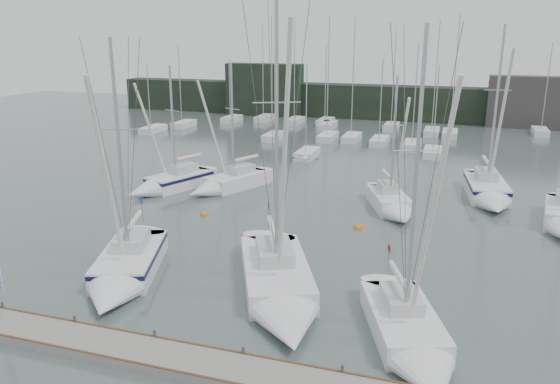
{
  "coord_description": "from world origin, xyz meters",
  "views": [
    {
      "loc": [
        9.3,
        -21.65,
        12.68
      ],
      "look_at": [
        0.58,
        5.0,
        4.45
      ],
      "focal_mm": 35.0,
      "sensor_mm": 36.0,
      "label": 1
    }
  ],
  "objects_px": {
    "sailboat_near_right": "(413,344)",
    "buoy_b": "(358,228)",
    "sailboat_near_center": "(281,294)",
    "sailboat_mid_a": "(167,184)",
    "sailboat_mid_c": "(393,206)",
    "sailboat_mid_d": "(489,194)",
    "sailboat_near_left": "(123,273)",
    "buoy_c": "(204,215)",
    "sailboat_mid_b": "(224,184)"
  },
  "relations": [
    {
      "from": "sailboat_near_center",
      "to": "sailboat_mid_d",
      "type": "xyz_separation_m",
      "value": [
        10.16,
        20.96,
        0.09
      ]
    },
    {
      "from": "sailboat_near_left",
      "to": "sailboat_mid_a",
      "type": "bearing_deg",
      "value": 92.96
    },
    {
      "from": "sailboat_near_left",
      "to": "sailboat_mid_c",
      "type": "xyz_separation_m",
      "value": [
        12.03,
        16.12,
        -0.04
      ]
    },
    {
      "from": "sailboat_mid_c",
      "to": "sailboat_mid_d",
      "type": "relative_size",
      "value": 0.74
    },
    {
      "from": "sailboat_near_center",
      "to": "sailboat_mid_a",
      "type": "xyz_separation_m",
      "value": [
        -15.17,
        15.9,
        0.03
      ]
    },
    {
      "from": "sailboat_near_left",
      "to": "buoy_c",
      "type": "relative_size",
      "value": 23.0
    },
    {
      "from": "sailboat_near_left",
      "to": "buoy_b",
      "type": "xyz_separation_m",
      "value": [
        10.17,
        12.25,
        -0.59
      ]
    },
    {
      "from": "sailboat_near_left",
      "to": "buoy_c",
      "type": "distance_m",
      "value": 11.56
    },
    {
      "from": "sailboat_near_right",
      "to": "buoy_b",
      "type": "bearing_deg",
      "value": 88.63
    },
    {
      "from": "sailboat_mid_a",
      "to": "sailboat_mid_c",
      "type": "relative_size",
      "value": 1.05
    },
    {
      "from": "buoy_b",
      "to": "sailboat_mid_a",
      "type": "bearing_deg",
      "value": 166.57
    },
    {
      "from": "sailboat_near_center",
      "to": "sailboat_near_left",
      "type": "bearing_deg",
      "value": 157.75
    },
    {
      "from": "sailboat_mid_a",
      "to": "sailboat_mid_d",
      "type": "relative_size",
      "value": 0.77
    },
    {
      "from": "sailboat_near_left",
      "to": "sailboat_mid_c",
      "type": "height_order",
      "value": "sailboat_near_left"
    },
    {
      "from": "sailboat_mid_d",
      "to": "buoy_c",
      "type": "distance_m",
      "value": 21.97
    },
    {
      "from": "buoy_c",
      "to": "sailboat_near_center",
      "type": "bearing_deg",
      "value": -49.62
    },
    {
      "from": "sailboat_mid_a",
      "to": "buoy_b",
      "type": "bearing_deg",
      "value": 8.76
    },
    {
      "from": "sailboat_mid_a",
      "to": "buoy_b",
      "type": "relative_size",
      "value": 16.96
    },
    {
      "from": "sailboat_mid_a",
      "to": "sailboat_near_left",
      "type": "bearing_deg",
      "value": -45.75
    },
    {
      "from": "sailboat_mid_d",
      "to": "buoy_b",
      "type": "xyz_separation_m",
      "value": [
        -8.57,
        -9.06,
        -0.66
      ]
    },
    {
      "from": "sailboat_mid_d",
      "to": "buoy_b",
      "type": "relative_size",
      "value": 21.96
    },
    {
      "from": "sailboat_mid_c",
      "to": "buoy_b",
      "type": "height_order",
      "value": "sailboat_mid_c"
    },
    {
      "from": "sailboat_mid_a",
      "to": "sailboat_mid_d",
      "type": "bearing_deg",
      "value": 33.49
    },
    {
      "from": "sailboat_mid_c",
      "to": "sailboat_mid_d",
      "type": "bearing_deg",
      "value": 16.14
    },
    {
      "from": "sailboat_near_right",
      "to": "buoy_b",
      "type": "relative_size",
      "value": 21.6
    },
    {
      "from": "sailboat_near_center",
      "to": "sailboat_mid_c",
      "type": "height_order",
      "value": "sailboat_near_center"
    },
    {
      "from": "sailboat_mid_d",
      "to": "buoy_c",
      "type": "bearing_deg",
      "value": -160.08
    },
    {
      "from": "sailboat_near_center",
      "to": "sailboat_mid_d",
      "type": "bearing_deg",
      "value": 39.51
    },
    {
      "from": "sailboat_near_left",
      "to": "sailboat_mid_d",
      "type": "height_order",
      "value": "sailboat_mid_d"
    },
    {
      "from": "sailboat_mid_b",
      "to": "sailboat_mid_c",
      "type": "xyz_separation_m",
      "value": [
        14.08,
        -1.62,
        0.0
      ]
    },
    {
      "from": "sailboat_near_center",
      "to": "buoy_c",
      "type": "distance_m",
      "value": 14.66
    },
    {
      "from": "sailboat_mid_c",
      "to": "sailboat_mid_d",
      "type": "distance_m",
      "value": 8.49
    },
    {
      "from": "sailboat_mid_b",
      "to": "buoy_b",
      "type": "relative_size",
      "value": 17.28
    },
    {
      "from": "sailboat_mid_a",
      "to": "sailboat_mid_b",
      "type": "xyz_separation_m",
      "value": [
        4.54,
        1.49,
        -0.05
      ]
    },
    {
      "from": "sailboat_near_left",
      "to": "sailboat_near_center",
      "type": "bearing_deg",
      "value": -16.73
    },
    {
      "from": "sailboat_mid_d",
      "to": "sailboat_near_left",
      "type": "bearing_deg",
      "value": -137.93
    },
    {
      "from": "sailboat_near_left",
      "to": "sailboat_mid_c",
      "type": "bearing_deg",
      "value": 34.16
    },
    {
      "from": "sailboat_mid_d",
      "to": "buoy_b",
      "type": "distance_m",
      "value": 12.49
    },
    {
      "from": "sailboat_near_right",
      "to": "sailboat_mid_d",
      "type": "distance_m",
      "value": 23.63
    },
    {
      "from": "sailboat_near_center",
      "to": "sailboat_mid_a",
      "type": "bearing_deg",
      "value": 109.03
    },
    {
      "from": "sailboat_near_right",
      "to": "sailboat_mid_b",
      "type": "height_order",
      "value": "sailboat_near_right"
    },
    {
      "from": "sailboat_mid_b",
      "to": "sailboat_near_left",
      "type": "bearing_deg",
      "value": -58.77
    },
    {
      "from": "sailboat_near_center",
      "to": "buoy_b",
      "type": "bearing_deg",
      "value": 57.75
    },
    {
      "from": "sailboat_mid_b",
      "to": "sailboat_mid_a",
      "type": "bearing_deg",
      "value": -137.21
    },
    {
      "from": "sailboat_near_left",
      "to": "buoy_b",
      "type": "distance_m",
      "value": 15.93
    },
    {
      "from": "sailboat_mid_d",
      "to": "sailboat_mid_c",
      "type": "bearing_deg",
      "value": -148.86
    },
    {
      "from": "sailboat_near_right",
      "to": "sailboat_mid_a",
      "type": "height_order",
      "value": "sailboat_near_right"
    },
    {
      "from": "sailboat_near_center",
      "to": "buoy_c",
      "type": "xyz_separation_m",
      "value": [
        -9.49,
        11.16,
        -0.57
      ]
    },
    {
      "from": "sailboat_near_right",
      "to": "sailboat_mid_d",
      "type": "height_order",
      "value": "sailboat_mid_d"
    },
    {
      "from": "sailboat_mid_c",
      "to": "buoy_c",
      "type": "distance_m",
      "value": 13.74
    }
  ]
}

